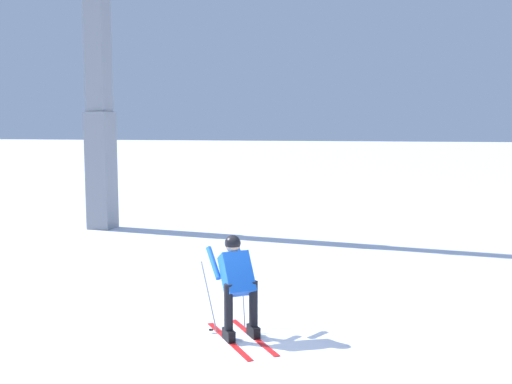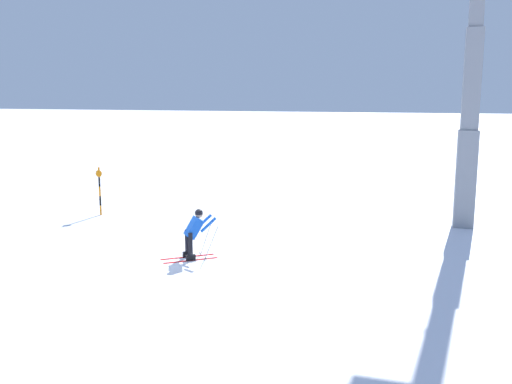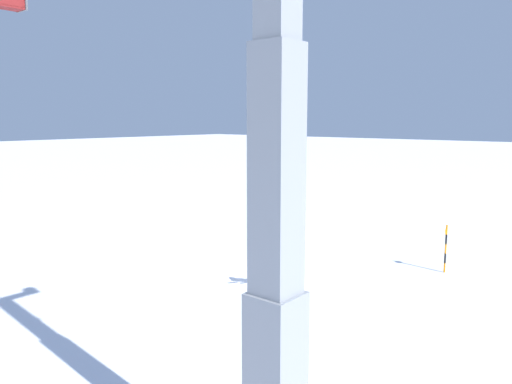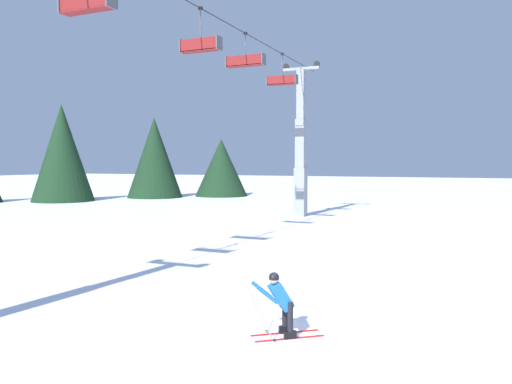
% 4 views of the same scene
% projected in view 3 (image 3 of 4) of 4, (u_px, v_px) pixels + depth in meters
% --- Properties ---
extents(ground_plane, '(260.00, 260.00, 0.00)m').
position_uv_depth(ground_plane, '(275.00, 285.00, 18.22)').
color(ground_plane, white).
extents(skier_carving_main, '(1.48, 1.66, 1.64)m').
position_uv_depth(skier_carving_main, '(262.00, 264.00, 17.87)').
color(skier_carving_main, red).
rests_on(skier_carving_main, ground_plane).
extents(lift_tower_near, '(0.72, 2.56, 11.29)m').
position_uv_depth(lift_tower_near, '(276.00, 217.00, 7.04)').
color(lift_tower_near, gray).
rests_on(lift_tower_near, ground_plane).
extents(trail_marker_pole, '(0.07, 0.28, 1.95)m').
position_uv_depth(trail_marker_pole, '(446.00, 247.00, 19.58)').
color(trail_marker_pole, orange).
rests_on(trail_marker_pole, ground_plane).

